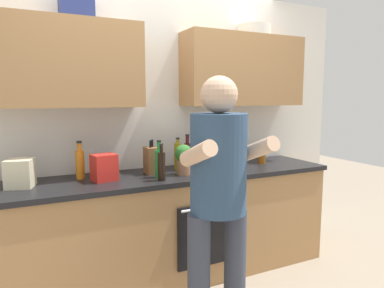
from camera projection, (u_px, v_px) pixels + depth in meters
The scene contains 17 objects.
ground_plane at pixel (173, 275), 3.01m from camera, with size 12.00×12.00×0.00m, color gray.
back_wall_unit at pixel (160, 100), 3.05m from camera, with size 4.00×0.38×2.50m.
counter at pixel (172, 225), 2.95m from camera, with size 2.84×0.67×0.90m.
person_standing at pixel (219, 189), 2.10m from camera, with size 0.49×0.45×1.65m.
bottle_hotsauce at pixel (220, 154), 3.12m from camera, with size 0.08×0.08×0.29m.
bottle_soda at pixel (159, 162), 2.73m from camera, with size 0.06×0.06×0.30m.
bottle_water at pixel (220, 155), 2.89m from camera, with size 0.06×0.06×0.36m.
bottle_soy at pixel (161, 165), 2.63m from camera, with size 0.06×0.06×0.28m.
bottle_juice at pixel (80, 163), 2.69m from camera, with size 0.07×0.07×0.29m.
bottle_syrup at pixel (262, 154), 3.32m from camera, with size 0.07×0.07×0.22m.
bottle_oil at pixel (178, 156), 3.02m from camera, with size 0.06×0.06×0.28m.
bottle_wine at pixel (187, 154), 3.08m from camera, with size 0.06×0.06×0.30m.
cup_tea at pixel (232, 164), 3.04m from camera, with size 0.08×0.08×0.10m, color #33598C.
knife_block at pixel (152, 160), 2.87m from camera, with size 0.10×0.14×0.28m.
potted_herb at pixel (184, 158), 2.84m from camera, with size 0.15×0.15×0.25m.
grocery_bag_rice at pixel (20, 173), 2.43m from camera, with size 0.17×0.18×0.20m, color beige.
grocery_bag_crisps at pixel (104, 167), 2.63m from camera, with size 0.17×0.14×0.20m, color red.
Camera 1 is at (-1.08, -2.62, 1.52)m, focal length 32.63 mm.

